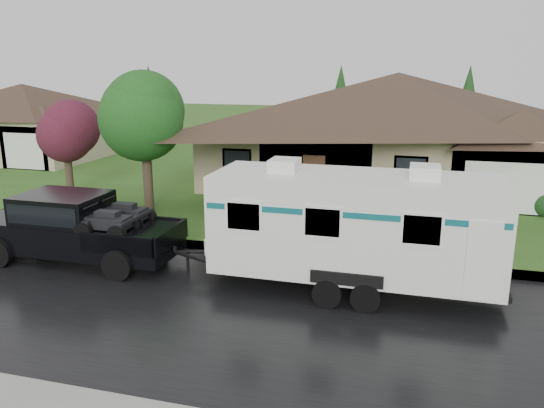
{
  "coord_description": "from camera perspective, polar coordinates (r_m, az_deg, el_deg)",
  "views": [
    {
      "loc": [
        3.05,
        -13.75,
        6.03
      ],
      "look_at": [
        -1.25,
        2.0,
        1.79
      ],
      "focal_mm": 35.0,
      "sensor_mm": 36.0,
      "label": 1
    }
  ],
  "objects": [
    {
      "name": "tree_left_green",
      "position": [
        22.31,
        -13.6,
        9.24
      ],
      "size": [
        3.45,
        3.45,
        5.72
      ],
      "color": "#382B1E",
      "rests_on": "lawn"
    },
    {
      "name": "shrub_row",
      "position": [
        23.69,
        12.34,
        1.1
      ],
      "size": [
        13.6,
        1.0,
        1.0
      ],
      "color": "#143814",
      "rests_on": "lawn"
    },
    {
      "name": "house_far",
      "position": [
        38.76,
        -24.94,
        8.71
      ],
      "size": [
        10.8,
        8.64,
        5.8
      ],
      "color": "tan",
      "rests_on": "lawn"
    },
    {
      "name": "travel_trailer",
      "position": [
        14.47,
        8.84,
        -2.14
      ],
      "size": [
        8.02,
        2.82,
        3.6
      ],
      "color": "white",
      "rests_on": "ground"
    },
    {
      "name": "road",
      "position": [
        13.55,
        0.67,
        -11.82
      ],
      "size": [
        140.0,
        8.0,
        0.01
      ],
      "primitive_type": "cube",
      "color": "black",
      "rests_on": "ground"
    },
    {
      "name": "house_main",
      "position": [
        27.7,
        13.83,
        9.11
      ],
      "size": [
        19.44,
        10.8,
        6.9
      ],
      "color": "gray",
      "rests_on": "lawn"
    },
    {
      "name": "ground",
      "position": [
        15.32,
        2.58,
        -8.62
      ],
      "size": [
        140.0,
        140.0,
        0.0
      ],
      "primitive_type": "plane",
      "color": "#31591B",
      "rests_on": "ground"
    },
    {
      "name": "lawn",
      "position": [
        29.52,
        9.04,
        2.75
      ],
      "size": [
        140.0,
        26.0,
        0.15
      ],
      "primitive_type": "cube",
      "color": "#31591B",
      "rests_on": "ground"
    },
    {
      "name": "tree_red",
      "position": [
        25.87,
        -21.36,
        7.13
      ],
      "size": [
        2.6,
        2.6,
        4.3
      ],
      "color": "#382B1E",
      "rests_on": "lawn"
    },
    {
      "name": "curb",
      "position": [
        17.34,
        4.24,
        -5.55
      ],
      "size": [
        140.0,
        0.5,
        0.15
      ],
      "primitive_type": "cube",
      "color": "gray",
      "rests_on": "ground"
    },
    {
      "name": "pickup_truck",
      "position": [
        17.88,
        -20.6,
        -2.18
      ],
      "size": [
        6.51,
        2.47,
        2.17
      ],
      "color": "black",
      "rests_on": "ground"
    }
  ]
}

